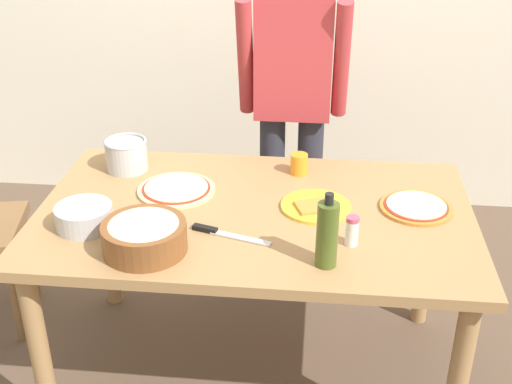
# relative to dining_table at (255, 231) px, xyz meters

# --- Properties ---
(ground) EXTENTS (8.00, 8.00, 0.00)m
(ground) POSITION_rel_dining_table_xyz_m (0.00, 0.00, -0.67)
(ground) COLOR brown
(dining_table) EXTENTS (1.60, 0.96, 0.76)m
(dining_table) POSITION_rel_dining_table_xyz_m (0.00, 0.00, 0.00)
(dining_table) COLOR #A37A4C
(dining_table) RESTS_ON ground
(person_cook) EXTENTS (0.49, 0.25, 1.62)m
(person_cook) POSITION_rel_dining_table_xyz_m (0.10, 0.76, 0.27)
(person_cook) COLOR #2D2D38
(person_cook) RESTS_ON ground
(pizza_raw_on_board) EXTENTS (0.30, 0.30, 0.02)m
(pizza_raw_on_board) POSITION_rel_dining_table_xyz_m (-0.32, 0.12, 0.10)
(pizza_raw_on_board) COLOR beige
(pizza_raw_on_board) RESTS_ON dining_table
(pizza_cooked_on_tray) EXTENTS (0.27, 0.27, 0.02)m
(pizza_cooked_on_tray) POSITION_rel_dining_table_xyz_m (0.59, 0.07, 0.10)
(pizza_cooked_on_tray) COLOR #C67A33
(pizza_cooked_on_tray) RESTS_ON dining_table
(plate_with_slice) EXTENTS (0.26, 0.26, 0.02)m
(plate_with_slice) POSITION_rel_dining_table_xyz_m (0.22, 0.04, 0.10)
(plate_with_slice) COLOR gold
(plate_with_slice) RESTS_ON dining_table
(popcorn_bowl) EXTENTS (0.28, 0.28, 0.11)m
(popcorn_bowl) POSITION_rel_dining_table_xyz_m (-0.33, -0.30, 0.15)
(popcorn_bowl) COLOR brown
(popcorn_bowl) RESTS_ON dining_table
(mixing_bowl_steel) EXTENTS (0.20, 0.20, 0.08)m
(mixing_bowl_steel) POSITION_rel_dining_table_xyz_m (-0.58, -0.18, 0.13)
(mixing_bowl_steel) COLOR #B7B7BC
(mixing_bowl_steel) RESTS_ON dining_table
(olive_oil_bottle) EXTENTS (0.07, 0.07, 0.26)m
(olive_oil_bottle) POSITION_rel_dining_table_xyz_m (0.26, -0.33, 0.20)
(olive_oil_bottle) COLOR #47561E
(olive_oil_bottle) RESTS_ON dining_table
(steel_pot) EXTENTS (0.17, 0.17, 0.13)m
(steel_pot) POSITION_rel_dining_table_xyz_m (-0.56, 0.29, 0.16)
(steel_pot) COLOR #B7B7BC
(steel_pot) RESTS_ON dining_table
(cup_orange) EXTENTS (0.07, 0.07, 0.08)m
(cup_orange) POSITION_rel_dining_table_xyz_m (0.15, 0.33, 0.13)
(cup_orange) COLOR orange
(cup_orange) RESTS_ON dining_table
(salt_shaker) EXTENTS (0.04, 0.04, 0.11)m
(salt_shaker) POSITION_rel_dining_table_xyz_m (0.35, -0.20, 0.14)
(salt_shaker) COLOR white
(salt_shaker) RESTS_ON dining_table
(chef_knife) EXTENTS (0.29, 0.11, 0.02)m
(chef_knife) POSITION_rel_dining_table_xyz_m (-0.10, -0.18, 0.10)
(chef_knife) COLOR silver
(chef_knife) RESTS_ON dining_table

